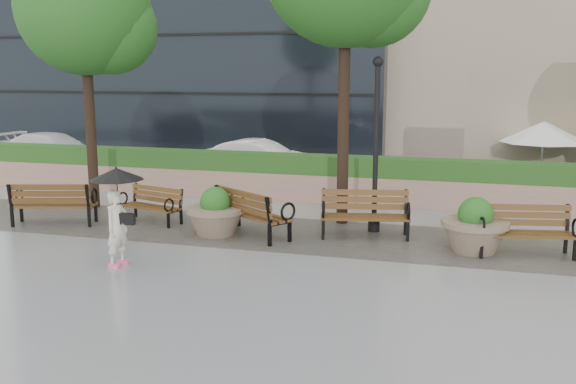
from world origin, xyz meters
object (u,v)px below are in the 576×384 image
(bench_0, at_px, (54,212))
(car_left, at_px, (54,150))
(bench_2, at_px, (253,222))
(planter_left, at_px, (216,216))
(planter_right, at_px, (475,231))
(pedestrian, at_px, (117,207))
(lamppost, at_px, (376,156))
(bench_4, at_px, (524,242))
(car_right, at_px, (260,159))
(bench_3, at_px, (365,224))
(bench_1, at_px, (151,212))

(bench_0, distance_m, car_left, 10.03)
(bench_2, relative_size, planter_left, 1.56)
(planter_right, height_order, pedestrian, pedestrian)
(bench_2, xyz_separation_m, planter_right, (4.93, 0.01, 0.14))
(pedestrian, bearing_deg, planter_left, -6.22)
(bench_0, relative_size, car_left, 0.45)
(lamppost, bearing_deg, bench_2, -155.89)
(bench_4, bearing_deg, bench_2, 168.61)
(bench_0, height_order, planter_left, planter_left)
(pedestrian, bearing_deg, car_right, 15.90)
(bench_3, xyz_separation_m, planter_left, (-3.38, -0.71, 0.13))
(lamppost, bearing_deg, bench_4, -20.14)
(bench_3, distance_m, planter_left, 3.46)
(bench_0, relative_size, bench_2, 0.99)
(planter_right, xyz_separation_m, lamppost, (-2.29, 1.17, 1.34))
(bench_0, xyz_separation_m, bench_1, (2.21, 0.86, -0.05))
(bench_0, xyz_separation_m, bench_3, (7.62, 0.86, 0.00))
(bench_3, height_order, car_right, car_right)
(bench_2, distance_m, car_right, 8.18)
(bench_3, relative_size, bench_4, 1.03)
(planter_right, distance_m, car_right, 10.72)
(planter_right, xyz_separation_m, car_left, (-15.85, 7.85, 0.22))
(planter_right, bearing_deg, bench_2, -179.90)
(planter_right, height_order, lamppost, lamppost)
(bench_1, relative_size, planter_left, 1.29)
(car_left, distance_m, pedestrian, 14.10)
(planter_right, distance_m, lamppost, 2.90)
(bench_4, distance_m, planter_left, 6.79)
(bench_0, height_order, car_right, car_right)
(car_right, bearing_deg, planter_left, -162.47)
(bench_1, height_order, bench_2, bench_2)
(bench_2, xyz_separation_m, car_right, (-2.42, 7.81, 0.35))
(car_left, height_order, car_right, car_left)
(planter_right, relative_size, pedestrian, 0.73)
(planter_left, bearing_deg, car_right, 101.05)
(bench_0, distance_m, planter_left, 4.24)
(car_left, xyz_separation_m, car_right, (8.50, -0.05, -0.01))
(planter_left, height_order, pedestrian, pedestrian)
(planter_right, relative_size, lamppost, 0.34)
(planter_left, bearing_deg, pedestrian, -108.74)
(bench_0, distance_m, bench_1, 2.37)
(bench_0, relative_size, lamppost, 0.52)
(bench_1, xyz_separation_m, pedestrian, (1.10, -3.43, 0.91))
(bench_1, distance_m, bench_4, 8.84)
(bench_0, height_order, bench_4, bench_0)
(planter_right, height_order, car_left, car_left)
(bench_4, height_order, planter_left, planter_left)
(bench_0, relative_size, car_right, 0.52)
(lamppost, relative_size, pedestrian, 2.12)
(bench_0, bearing_deg, car_left, -70.24)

